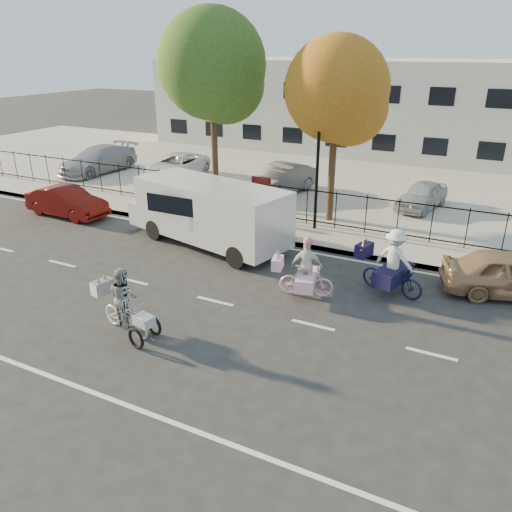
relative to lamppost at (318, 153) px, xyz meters
The scene contains 21 objects.
ground 7.50m from the lamppost, 94.21° to the right, with size 120.00×120.00×0.00m, color #333334.
road_markings 7.49m from the lamppost, 94.21° to the right, with size 60.00×9.52×0.01m, color silver, non-canonical shape.
curb 3.54m from the lamppost, 105.95° to the right, with size 60.00×0.10×0.15m, color #A8A399.
sidewalk 3.16m from the lamppost, 125.54° to the right, with size 60.00×2.20×0.15m, color #A8A399.
parking_lot 8.76m from the lamppost, 93.49° to the left, with size 60.00×15.60×0.15m, color #A8A399.
iron_fence 2.30m from the lamppost, 141.34° to the left, with size 58.00×0.06×1.50m, color black, non-canonical shape.
building 18.21m from the lamppost, 91.57° to the left, with size 34.00×10.00×6.00m, color silver.
lamppost is the anchor object (origin of this frame).
street_sign 2.90m from the lamppost, behind, with size 0.85×0.06×1.80m.
zebra_trike 9.68m from the lamppost, 100.23° to the right, with size 2.08×1.11×1.78m.
unicorn_bike 6.06m from the lamppost, 72.50° to the right, with size 1.86×1.33×1.83m.
bull_bike 6.02m from the lamppost, 45.83° to the right, with size 2.21×1.55×1.99m.
white_van 4.63m from the lamppost, 135.05° to the right, with size 6.86×3.47×2.30m.
red_sedan 10.92m from the lamppost, 164.50° to the right, with size 1.33×3.82×1.26m, color #540D09.
pedestrian 5.43m from the lamppost, behind, with size 0.68×0.45×1.86m, color black.
lot_car_a 14.97m from the lamppost, 166.23° to the left, with size 2.02×4.96×1.44m, color #A1A3A9.
lot_car_b 10.85m from the lamppost, 155.67° to the left, with size 2.15×4.66×1.29m, color white.
lot_car_c 5.58m from the lamppost, 129.48° to the left, with size 1.50×4.31×1.42m, color #44454B.
lot_car_d 6.14m from the lamppost, 54.72° to the left, with size 1.39×3.44×1.17m, color #B0B3B9.
tree_west 6.06m from the lamppost, 164.34° to the left, with size 4.57×4.57×8.38m.
tree_mid 2.44m from the lamppost, 78.43° to the left, with size 3.97×3.97×7.29m.
Camera 1 is at (6.75, -10.85, 6.75)m, focal length 35.00 mm.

